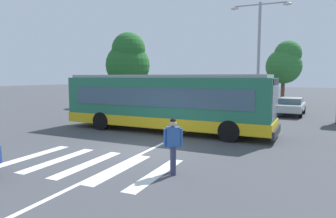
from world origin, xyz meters
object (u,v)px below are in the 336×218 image
at_px(pedestrian_crossing_street, 173,143).
at_px(parked_car_red, 224,103).
at_px(parked_car_black, 254,104).
at_px(twin_arm_street_lamp, 259,47).
at_px(background_tree_left, 128,61).
at_px(parked_car_silver, 291,105).
at_px(city_transit_bus, 165,102).
at_px(background_tree_right, 285,63).
at_px(parked_car_champagne, 192,102).

relative_size(pedestrian_crossing_street, parked_car_red, 0.38).
bearing_deg(parked_car_red, parked_car_black, -2.77).
bearing_deg(twin_arm_street_lamp, background_tree_left, 158.86).
height_order(parked_car_red, parked_car_black, same).
bearing_deg(parked_car_silver, background_tree_left, 171.10).
bearing_deg(city_transit_bus, background_tree_right, 73.12).
bearing_deg(parked_car_silver, parked_car_champagne, -179.96).
distance_m(pedestrian_crossing_street, parked_car_black, 16.76).
bearing_deg(parked_car_black, background_tree_left, 169.85).
bearing_deg(twin_arm_street_lamp, parked_car_red, 135.28).
distance_m(parked_car_red, parked_car_black, 2.51).
height_order(parked_car_black, twin_arm_street_lamp, twin_arm_street_lamp).
bearing_deg(parked_car_red, pedestrian_crossing_street, -81.83).
bearing_deg(city_transit_bus, parked_car_red, 85.91).
bearing_deg(parked_car_black, city_transit_bus, -107.58).
relative_size(twin_arm_street_lamp, background_tree_left, 1.07).
xyz_separation_m(parked_car_red, twin_arm_street_lamp, (3.13, -3.10, 4.24)).
bearing_deg(twin_arm_street_lamp, background_tree_right, 82.46).
xyz_separation_m(pedestrian_crossing_street, parked_car_silver, (2.87, 16.62, -0.20)).
xyz_separation_m(parked_car_champagne, background_tree_right, (7.18, 6.90, 3.55)).
bearing_deg(parked_car_black, twin_arm_street_lamp, -78.19).
xyz_separation_m(parked_car_champagne, parked_car_red, (2.75, 0.26, 0.00)).
bearing_deg(twin_arm_street_lamp, parked_car_black, 101.81).
distance_m(city_transit_bus, twin_arm_street_lamp, 8.94).
distance_m(pedestrian_crossing_street, parked_car_red, 17.05).
distance_m(city_transit_bus, background_tree_right, 18.01).
height_order(background_tree_left, background_tree_right, background_tree_left).
bearing_deg(parked_car_black, background_tree_right, 74.20).
height_order(parked_car_red, twin_arm_street_lamp, twin_arm_street_lamp).
distance_m(parked_car_champagne, twin_arm_street_lamp, 7.79).
distance_m(parked_car_black, background_tree_left, 13.96).
bearing_deg(twin_arm_street_lamp, parked_car_silver, 52.84).
height_order(city_transit_bus, parked_car_champagne, city_transit_bus).
relative_size(parked_car_red, background_tree_left, 0.60).
height_order(parked_car_champagne, background_tree_right, background_tree_right).
height_order(parked_car_champagne, parked_car_black, same).
bearing_deg(parked_car_silver, parked_car_red, 177.20).
bearing_deg(background_tree_right, parked_car_silver, -82.84).
height_order(parked_car_black, background_tree_right, background_tree_right).
xyz_separation_m(city_transit_bus, pedestrian_crossing_street, (3.17, -6.48, -0.62)).
bearing_deg(city_transit_bus, parked_car_silver, 59.23).
relative_size(city_transit_bus, parked_car_black, 2.48).
relative_size(pedestrian_crossing_street, parked_car_black, 0.37).
relative_size(parked_car_champagne, parked_car_silver, 0.98).
bearing_deg(background_tree_right, twin_arm_street_lamp, -97.54).
bearing_deg(pedestrian_crossing_street, parked_car_silver, 80.21).
bearing_deg(parked_car_silver, parked_car_black, 177.17).
bearing_deg(parked_car_silver, twin_arm_street_lamp, -127.16).
height_order(pedestrian_crossing_street, twin_arm_street_lamp, twin_arm_street_lamp).
bearing_deg(city_transit_bus, background_tree_left, 128.21).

